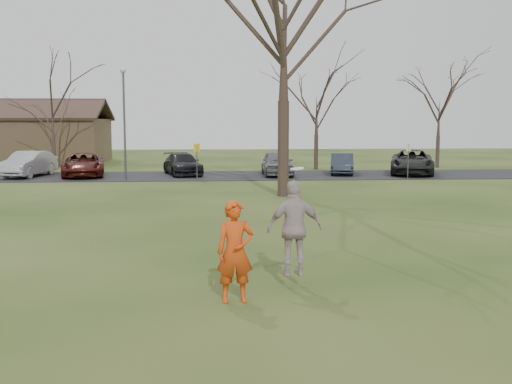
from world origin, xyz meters
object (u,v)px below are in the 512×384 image
player_defender (235,252)px  car_6 (412,162)px  lamp_post (124,109)px  catching_play (295,228)px  car_1 (29,164)px  car_5 (342,164)px  car_4 (277,163)px  car_3 (183,164)px  car_2 (83,165)px  big_tree (284,35)px

player_defender → car_6: bearing=58.6°
lamp_post → catching_play: bearing=-73.6°
car_1 → car_5: 18.97m
car_6 → catching_play: bearing=-95.7°
car_4 → lamp_post: 9.61m
car_5 → catching_play: size_ratio=1.80×
player_defender → catching_play: bearing=30.2°
car_6 → lamp_post: 17.65m
car_3 → lamp_post: (-3.02, -2.97, 3.27)m
car_3 → car_6: size_ratio=0.84×
car_4 → car_6: size_ratio=0.81×
car_2 → lamp_post: size_ratio=0.80×
car_6 → car_3: bearing=-164.6°
car_3 → car_5: size_ratio=1.16×
car_6 → catching_play: catching_play is taller
car_1 → car_6: 23.26m
car_2 → car_4: car_4 is taller
player_defender → car_4: bearing=76.0°
car_2 → lamp_post: bearing=-49.0°
player_defender → car_6: 27.96m
player_defender → lamp_post: size_ratio=0.30×
player_defender → car_4: 25.43m
car_5 → car_2: bearing=-166.4°
car_3 → big_tree: size_ratio=0.32×
car_4 → catching_play: 24.41m
car_2 → car_6: size_ratio=0.92×
car_5 → car_1: bearing=-167.2°
big_tree → car_6: bearing=46.9°
car_1 → lamp_post: bearing=-12.0°
player_defender → car_2: (-8.11, 25.28, -0.20)m
car_3 → car_4: size_ratio=1.03×
car_3 → catching_play: size_ratio=2.09×
lamp_post → big_tree: size_ratio=0.45×
car_4 → lamp_post: bearing=-165.0°
car_5 → lamp_post: lamp_post is taller
car_1 → lamp_post: size_ratio=0.73×
lamp_post → car_5: bearing=12.3°
car_2 → lamp_post: 4.88m
car_2 → catching_play: bearing=-78.5°
car_2 → car_4: (11.60, -0.09, 0.06)m
car_1 → car_2: bearing=7.4°
car_4 → car_2: bearing=-179.7°
car_4 → car_6: bearing=1.4°
lamp_post → car_3: bearing=44.5°
car_1 → big_tree: (14.06, -10.00, 6.21)m
car_5 → player_defender: bearing=-94.6°
car_3 → lamp_post: lamp_post is taller
car_3 → car_5: (9.88, -0.16, -0.02)m
car_5 → car_6: 4.32m
car_3 → big_tree: 13.19m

